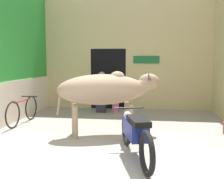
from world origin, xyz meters
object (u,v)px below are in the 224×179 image
Objects in this scene: bicycle at (23,111)px; plastic_stool at (115,104)px; motorcycle_near at (135,132)px; cow at (106,90)px; shopkeeper_seated at (102,90)px.

bicycle reaches higher than plastic_stool.
plastic_stool is at bearing 101.73° from motorcycle_near.
cow is 1.18× the size of motorcycle_near.
cow is at bearing -16.96° from bicycle.
shopkeeper_seated is (-1.25, 3.86, 0.25)m from motorcycle_near.
plastic_stool is (0.44, 0.03, -0.43)m from shopkeeper_seated.
shopkeeper_seated reaches higher than bicycle.
shopkeeper_seated is 0.62m from plastic_stool.
motorcycle_near is at bearing -62.23° from cow.
bicycle is 2.87m from plastic_stool.
motorcycle_near is 3.60m from bicycle.
cow is 1.59m from motorcycle_near.
motorcycle_near is at bearing -78.27° from plastic_stool.
shopkeeper_seated reaches higher than motorcycle_near.
cow is at bearing -77.72° from shopkeeper_seated.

